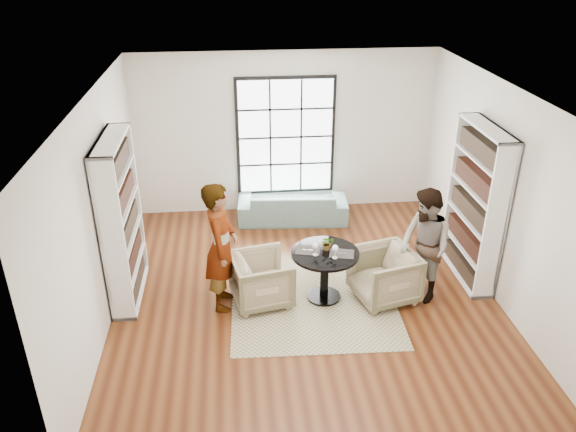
{
  "coord_description": "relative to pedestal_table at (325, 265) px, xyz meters",
  "views": [
    {
      "loc": [
        -0.96,
        -6.85,
        4.76
      ],
      "look_at": [
        -0.22,
        0.4,
        1.11
      ],
      "focal_mm": 35.0,
      "sensor_mm": 36.0,
      "label": 1
    }
  ],
  "objects": [
    {
      "name": "armchair_left",
      "position": [
        -0.9,
        0.0,
        -0.19
      ],
      "size": [
        0.96,
        0.94,
        0.74
      ],
      "primitive_type": "imported",
      "rotation": [
        0.0,
        0.0,
        1.77
      ],
      "color": "tan",
      "rests_on": "ground"
    },
    {
      "name": "room_shell",
      "position": [
        -0.26,
        0.66,
        0.7
      ],
      "size": [
        6.0,
        6.01,
        6.0
      ],
      "color": "silver",
      "rests_on": "ground"
    },
    {
      "name": "pedestal_table",
      "position": [
        0.0,
        0.0,
        0.0
      ],
      "size": [
        0.97,
        0.97,
        0.77
      ],
      "rotation": [
        0.0,
        0.0,
        -0.25
      ],
      "color": "black",
      "rests_on": "ground"
    },
    {
      "name": "rug",
      "position": [
        -0.16,
        -0.08,
        -0.55
      ],
      "size": [
        2.44,
        2.44,
        0.01
      ],
      "primitive_type": "cube",
      "rotation": [
        0.0,
        0.0,
        -0.04
      ],
      "color": "tan",
      "rests_on": "ground"
    },
    {
      "name": "wine_glass_left",
      "position": [
        -0.15,
        -0.06,
        0.35
      ],
      "size": [
        0.09,
        0.09,
        0.19
      ],
      "color": "silver",
      "rests_on": "pedestal_table"
    },
    {
      "name": "cutlery_left",
      "position": [
        -0.24,
        0.07,
        0.22
      ],
      "size": [
        0.19,
        0.25,
        0.01
      ],
      "primitive_type": null,
      "rotation": [
        0.0,
        0.0,
        -0.25
      ],
      "color": "silver",
      "rests_on": "placemat_left"
    },
    {
      "name": "wine_glass_right",
      "position": [
        0.11,
        -0.17,
        0.36
      ],
      "size": [
        0.09,
        0.09,
        0.2
      ],
      "color": "silver",
      "rests_on": "pedestal_table"
    },
    {
      "name": "cutlery_right",
      "position": [
        0.22,
        -0.07,
        0.22
      ],
      "size": [
        0.19,
        0.25,
        0.01
      ],
      "primitive_type": null,
      "rotation": [
        0.0,
        0.0,
        -0.25
      ],
      "color": "silver",
      "rests_on": "placemat_right"
    },
    {
      "name": "placemat_left",
      "position": [
        -0.24,
        0.07,
        0.22
      ],
      "size": [
        0.39,
        0.34,
        0.01
      ],
      "primitive_type": "cube",
      "rotation": [
        0.0,
        0.0,
        -0.25
      ],
      "color": "black",
      "rests_on": "pedestal_table"
    },
    {
      "name": "ground",
      "position": [
        -0.26,
        0.11,
        -0.56
      ],
      "size": [
        6.0,
        6.0,
        0.0
      ],
      "primitive_type": "plane",
      "color": "brown"
    },
    {
      "name": "sofa",
      "position": [
        -0.18,
        2.56,
        -0.27
      ],
      "size": [
        2.05,
        0.93,
        0.58
      ],
      "primitive_type": "imported",
      "rotation": [
        0.0,
        0.0,
        3.07
      ],
      "color": "gray",
      "rests_on": "ground"
    },
    {
      "name": "placemat_right",
      "position": [
        0.22,
        -0.07,
        0.22
      ],
      "size": [
        0.39,
        0.34,
        0.01
      ],
      "primitive_type": "cube",
      "rotation": [
        0.0,
        0.0,
        -0.25
      ],
      "color": "black",
      "rests_on": "pedestal_table"
    },
    {
      "name": "armchair_right",
      "position": [
        0.85,
        -0.09,
        -0.17
      ],
      "size": [
        1.03,
        1.01,
        0.77
      ],
      "primitive_type": "imported",
      "rotation": [
        0.0,
        0.0,
        -1.32
      ],
      "color": "#C3A98B",
      "rests_on": "ground"
    },
    {
      "name": "flower_centerpiece",
      "position": [
        0.04,
        0.07,
        0.31
      ],
      "size": [
        0.2,
        0.18,
        0.21
      ],
      "primitive_type": "imported",
      "rotation": [
        0.0,
        0.0,
        0.1
      ],
      "color": "gray",
      "rests_on": "pedestal_table"
    },
    {
      "name": "person_right",
      "position": [
        1.4,
        -0.09,
        0.29
      ],
      "size": [
        0.84,
        0.97,
        1.69
      ],
      "primitive_type": "imported",
      "rotation": [
        0.0,
        0.0,
        -1.29
      ],
      "color": "gray",
      "rests_on": "ground"
    },
    {
      "name": "person_left",
      "position": [
        -1.45,
        0.0,
        0.38
      ],
      "size": [
        0.52,
        0.73,
        1.88
      ],
      "primitive_type": "imported",
      "rotation": [
        0.0,
        0.0,
        1.46
      ],
      "color": "gray",
      "rests_on": "ground"
    }
  ]
}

